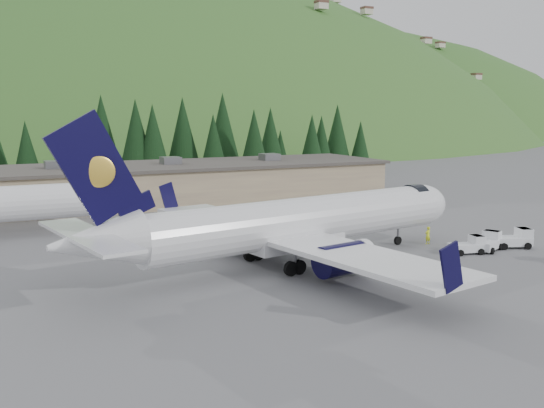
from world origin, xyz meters
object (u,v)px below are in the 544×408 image
(airliner, at_px, (293,224))
(baggage_tug_a, at_px, (469,245))
(baggage_tug_b, at_px, (515,239))
(ramp_worker, at_px, (428,235))
(terminal_building, at_px, (135,184))
(baggage_tug_d, at_px, (489,242))

(airliner, height_order, baggage_tug_a, airliner)
(airliner, relative_size, baggage_tug_b, 10.06)
(airliner, xyz_separation_m, ramp_worker, (14.77, 1.16, -2.47))
(baggage_tug_a, height_order, terminal_building, terminal_building)
(baggage_tug_a, xyz_separation_m, baggage_tug_d, (2.43, 0.19, 0.04))
(terminal_building, bearing_deg, airliner, -84.12)
(baggage_tug_b, distance_m, terminal_building, 48.53)
(baggage_tug_d, bearing_deg, baggage_tug_a, 159.45)
(terminal_building, distance_m, baggage_tug_d, 46.87)
(terminal_building, bearing_deg, baggage_tug_d, -62.07)
(baggage_tug_d, relative_size, ramp_worker, 2.10)
(baggage_tug_b, height_order, terminal_building, terminal_building)
(baggage_tug_a, distance_m, ramp_worker, 4.60)
(baggage_tug_b, relative_size, ramp_worker, 2.23)
(airliner, bearing_deg, terminal_building, 85.73)
(ramp_worker, bearing_deg, terminal_building, -69.94)
(airliner, relative_size, ramp_worker, 22.45)
(terminal_building, relative_size, baggage_tug_d, 20.37)
(baggage_tug_b, relative_size, baggage_tug_d, 1.06)
(airliner, bearing_deg, ramp_worker, -5.68)
(baggage_tug_a, relative_size, ramp_worker, 1.92)
(ramp_worker, bearing_deg, airliner, -2.26)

